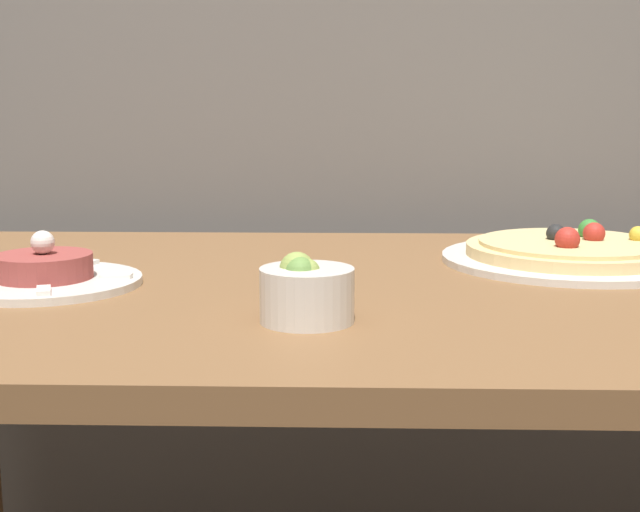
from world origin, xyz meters
name	(u,v)px	position (x,y,z in m)	size (l,w,h in m)	color
dining_table	(353,349)	(0.00, 0.43, 0.67)	(1.46, 0.86, 0.76)	brown
pizza_plate	(571,252)	(0.32, 0.58, 0.78)	(0.37, 0.37, 0.06)	silver
tartare_plate	(44,274)	(-0.39, 0.40, 0.78)	(0.25, 0.25, 0.07)	silver
small_bowl	(306,290)	(-0.05, 0.22, 0.79)	(0.10, 0.10, 0.07)	silver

